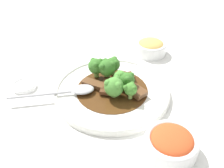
% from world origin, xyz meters
% --- Properties ---
extents(ground_plane, '(4.00, 4.00, 0.00)m').
position_xyz_m(ground_plane, '(0.00, 0.00, 0.00)').
color(ground_plane, white).
extents(main_plate, '(0.30, 0.30, 0.02)m').
position_xyz_m(main_plate, '(0.00, 0.00, 0.01)').
color(main_plate, white).
rests_on(main_plate, ground_plane).
extents(beef_strip_0, '(0.04, 0.05, 0.01)m').
position_xyz_m(beef_strip_0, '(-0.01, 0.06, 0.02)').
color(beef_strip_0, '#56331E').
rests_on(beef_strip_0, main_plate).
extents(beef_strip_1, '(0.05, 0.04, 0.01)m').
position_xyz_m(beef_strip_1, '(0.05, 0.04, 0.03)').
color(beef_strip_1, brown).
rests_on(beef_strip_1, main_plate).
extents(beef_strip_2, '(0.07, 0.05, 0.01)m').
position_xyz_m(beef_strip_2, '(-0.04, -0.03, 0.02)').
color(beef_strip_2, brown).
rests_on(beef_strip_2, main_plate).
extents(beef_strip_3, '(0.07, 0.07, 0.01)m').
position_xyz_m(beef_strip_3, '(-0.01, -0.01, 0.02)').
color(beef_strip_3, '#56331E').
rests_on(beef_strip_3, main_plate).
extents(broccoli_floret_0, '(0.04, 0.04, 0.05)m').
position_xyz_m(broccoli_floret_0, '(-0.05, 0.04, 0.05)').
color(broccoli_floret_0, '#8EB756').
rests_on(broccoli_floret_0, main_plate).
extents(broccoli_floret_1, '(0.05, 0.05, 0.06)m').
position_xyz_m(broccoli_floret_1, '(-0.05, 0.02, 0.05)').
color(broccoli_floret_1, '#8EB756').
rests_on(broccoli_floret_1, main_plate).
extents(broccoli_floret_2, '(0.04, 0.04, 0.05)m').
position_xyz_m(broccoli_floret_2, '(-0.07, 0.00, 0.05)').
color(broccoli_floret_2, '#8EB756').
rests_on(broccoli_floret_2, main_plate).
extents(broccoli_floret_3, '(0.03, 0.03, 0.04)m').
position_xyz_m(broccoli_floret_3, '(0.06, 0.01, 0.05)').
color(broccoli_floret_3, '#8EB756').
rests_on(broccoli_floret_3, main_plate).
extents(broccoli_floret_4, '(0.04, 0.04, 0.04)m').
position_xyz_m(broccoli_floret_4, '(0.00, 0.03, 0.04)').
color(broccoli_floret_4, '#8EB756').
rests_on(broccoli_floret_4, main_plate).
extents(broccoli_floret_5, '(0.04, 0.04, 0.05)m').
position_xyz_m(broccoli_floret_5, '(0.02, 0.03, 0.05)').
color(broccoli_floret_5, '#8EB756').
rests_on(broccoli_floret_5, main_plate).
extents(broccoli_floret_6, '(0.05, 0.05, 0.05)m').
position_xyz_m(broccoli_floret_6, '(0.03, -0.01, 0.05)').
color(broccoli_floret_6, '#7FA84C').
rests_on(broccoli_floret_6, main_plate).
extents(serving_spoon, '(0.12, 0.20, 0.01)m').
position_xyz_m(serving_spoon, '(-0.05, -0.09, 0.03)').
color(serving_spoon, '#B7B7BC').
rests_on(serving_spoon, main_plate).
extents(side_bowl_kimchi, '(0.11, 0.11, 0.05)m').
position_xyz_m(side_bowl_kimchi, '(0.22, -0.02, 0.03)').
color(side_bowl_kimchi, white).
rests_on(side_bowl_kimchi, ground_plane).
extents(side_bowl_appetizer, '(0.10, 0.10, 0.05)m').
position_xyz_m(side_bowl_appetizer, '(-0.09, 0.23, 0.02)').
color(side_bowl_appetizer, white).
rests_on(side_bowl_appetizer, ground_plane).
extents(sauce_dish, '(0.07, 0.07, 0.01)m').
position_xyz_m(sauce_dish, '(-0.17, -0.17, 0.01)').
color(sauce_dish, white).
rests_on(sauce_dish, ground_plane).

